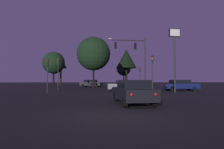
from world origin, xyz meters
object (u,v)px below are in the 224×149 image
(traffic_light_corner_right, at_px, (58,68))
(store_sign_illuminated, at_px, (175,46))
(tree_behind_sign, at_px, (54,63))
(tree_lot_edge, at_px, (61,63))
(car_crossing_left, at_px, (181,85))
(traffic_light_far_side, at_px, (47,69))
(car_crossing_right, at_px, (124,85))
(car_parked_lot, at_px, (129,84))
(traffic_light_corner_left, at_px, (140,73))
(traffic_signal_mast_arm, at_px, (136,54))
(tree_left_far, at_px, (94,54))
(traffic_light_median, at_px, (152,66))
(car_nearside_lane, at_px, (133,91))
(car_far_lane, at_px, (91,83))
(tree_right_cluster, at_px, (124,69))
(tree_center_horizon, at_px, (126,59))

(traffic_light_corner_right, xyz_separation_m, store_sign_illuminated, (15.19, -6.46, 2.27))
(traffic_light_corner_right, relative_size, tree_behind_sign, 0.62)
(tree_lot_edge, bearing_deg, car_crossing_left, -47.50)
(traffic_light_far_side, height_order, tree_behind_sign, tree_behind_sign)
(car_crossing_right, height_order, car_parked_lot, same)
(car_crossing_right, relative_size, store_sign_illuminated, 0.58)
(traffic_light_corner_left, bearing_deg, car_crossing_left, -56.02)
(traffic_light_corner_right, distance_m, car_crossing_right, 10.41)
(traffic_signal_mast_arm, xyz_separation_m, tree_lot_edge, (-14.74, 20.57, 0.33))
(tree_left_far, bearing_deg, traffic_light_corner_left, 1.29)
(traffic_light_median, distance_m, car_crossing_left, 5.35)
(car_nearside_lane, relative_size, car_far_lane, 0.97)
(traffic_light_median, distance_m, car_crossing_right, 4.46)
(car_nearside_lane, distance_m, tree_left_far, 20.50)
(car_parked_lot, height_order, tree_behind_sign, tree_behind_sign)
(traffic_light_corner_left, bearing_deg, car_nearside_lane, -104.04)
(car_crossing_right, bearing_deg, traffic_light_corner_right, 159.49)
(traffic_light_median, distance_m, car_far_lane, 18.47)
(traffic_light_far_side, relative_size, tree_behind_sign, 0.52)
(traffic_light_corner_right, bearing_deg, car_parked_lot, 34.33)
(traffic_light_corner_left, relative_size, tree_right_cluster, 0.61)
(tree_center_horizon, bearing_deg, traffic_light_corner_right, -130.84)
(car_crossing_left, xyz_separation_m, tree_right_cluster, (-4.80, 22.72, 3.59))
(tree_behind_sign, bearing_deg, car_nearside_lane, -68.67)
(car_nearside_lane, relative_size, tree_left_far, 0.55)
(traffic_light_corner_right, bearing_deg, tree_left_far, 29.04)
(traffic_light_corner_right, distance_m, tree_right_cluster, 23.15)
(traffic_light_corner_left, bearing_deg, traffic_signal_mast_arm, -110.05)
(traffic_light_median, relative_size, car_crossing_left, 1.00)
(traffic_light_corner_right, bearing_deg, car_crossing_left, -10.70)
(car_nearside_lane, bearing_deg, car_crossing_right, 84.15)
(car_far_lane, relative_size, store_sign_illuminated, 0.63)
(car_crossing_right, xyz_separation_m, car_far_lane, (-4.96, 14.92, 0.00))
(tree_center_horizon, bearing_deg, tree_behind_sign, -177.17)
(tree_left_far, bearing_deg, store_sign_illuminated, -43.03)
(traffic_signal_mast_arm, bearing_deg, traffic_light_far_side, -157.93)
(car_nearside_lane, distance_m, tree_center_horizon, 31.94)
(traffic_light_corner_right, relative_size, car_parked_lot, 1.02)
(car_nearside_lane, bearing_deg, traffic_light_far_side, 126.95)
(tree_behind_sign, bearing_deg, traffic_light_corner_right, -74.54)
(traffic_light_corner_right, height_order, tree_right_cluster, tree_right_cluster)
(store_sign_illuminated, xyz_separation_m, tree_right_cluster, (-2.66, 25.90, -1.23))
(traffic_light_corner_right, xyz_separation_m, tree_right_cluster, (12.53, 19.44, 1.04))
(tree_left_far, bearing_deg, tree_lot_edge, 117.43)
(traffic_signal_mast_arm, relative_size, car_crossing_left, 1.68)
(traffic_light_far_side, distance_m, tree_center_horizon, 24.14)
(traffic_light_far_side, relative_size, tree_left_far, 0.46)
(traffic_light_median, xyz_separation_m, tree_left_far, (-7.69, 7.76, 2.55))
(car_crossing_left, xyz_separation_m, car_crossing_right, (-7.87, -0.26, -0.00))
(traffic_light_corner_right, relative_size, traffic_light_far_side, 1.20)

